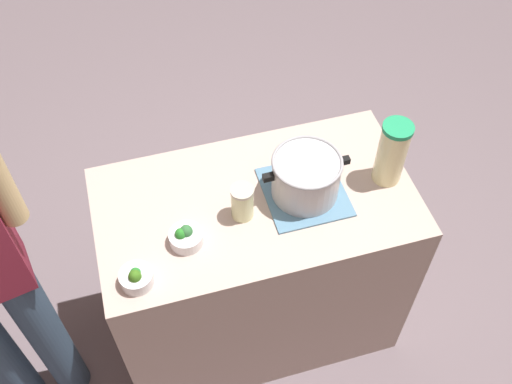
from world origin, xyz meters
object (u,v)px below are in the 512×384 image
at_px(cooking_pot, 306,176).
at_px(mason_jar, 242,202).
at_px(broccoli_bowl_center, 136,278).
at_px(broccoli_bowl_front, 186,237).
at_px(lemonade_pitcher, 392,153).

bearing_deg(cooking_pot, mason_jar, 7.75).
bearing_deg(broccoli_bowl_center, cooking_pot, -162.38).
bearing_deg(broccoli_bowl_front, cooking_pot, -168.63).
relative_size(cooking_pot, mason_jar, 2.24).
distance_m(lemonade_pitcher, mason_jar, 0.57).
bearing_deg(lemonade_pitcher, broccoli_bowl_center, 11.35).
height_order(lemonade_pitcher, broccoli_bowl_front, lemonade_pitcher).
distance_m(mason_jar, broccoli_bowl_center, 0.44).
bearing_deg(cooking_pot, broccoli_bowl_front, 11.37).
bearing_deg(broccoli_bowl_center, lemonade_pitcher, -168.65).
distance_m(lemonade_pitcher, broccoli_bowl_front, 0.79).
relative_size(mason_jar, broccoli_bowl_front, 1.21).
relative_size(cooking_pot, broccoli_bowl_center, 2.87).
distance_m(cooking_pot, lemonade_pitcher, 0.32).
relative_size(mason_jar, broccoli_bowl_center, 1.28).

